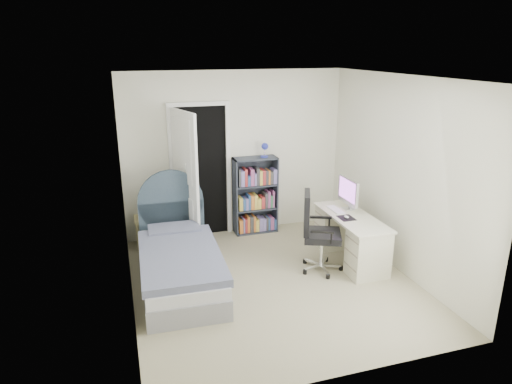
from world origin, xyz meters
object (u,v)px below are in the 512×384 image
object	(u,v)px
bed	(179,261)
office_chair	(316,228)
desk	(350,236)
floor_lamp	(189,216)
bookcase	(256,198)
nightstand	(147,224)

from	to	relation	value
bed	office_chair	size ratio (longest dim) A/B	1.89
desk	office_chair	xyz separation A→B (m)	(-0.57, -0.11, 0.22)
floor_lamp	bed	bearing A→B (deg)	-107.59
bookcase	office_chair	size ratio (longest dim) A/B	1.35
nightstand	desk	distance (m)	2.93
bookcase	office_chair	distance (m)	1.52
floor_lamp	bookcase	size ratio (longest dim) A/B	0.91
bed	desk	bearing A→B (deg)	-2.16
bookcase	floor_lamp	bearing A→B (deg)	-160.45
nightstand	bookcase	distance (m)	1.71
floor_lamp	office_chair	bearing A→B (deg)	-36.50
bed	bookcase	bearing A→B (deg)	42.62
bed	desk	size ratio (longest dim) A/B	1.51
floor_lamp	desk	distance (m)	2.26
desk	office_chair	world-z (taller)	desk
nightstand	bookcase	bearing A→B (deg)	2.28
floor_lamp	desk	bearing A→B (deg)	-25.51
floor_lamp	office_chair	distance (m)	1.82
bed	floor_lamp	xyz separation A→B (m)	(0.28, 0.88, 0.25)
bookcase	desk	xyz separation A→B (m)	(0.93, -1.37, -0.20)
nightstand	floor_lamp	xyz separation A→B (m)	(0.58, -0.33, 0.18)
bookcase	office_chair	xyz separation A→B (m)	(0.36, -1.48, 0.02)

